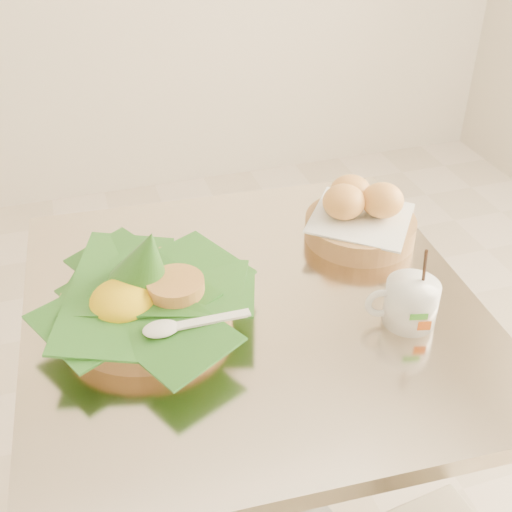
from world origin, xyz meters
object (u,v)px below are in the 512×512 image
object	(u,v)px
bread_basket	(360,216)
coffee_mug	(410,302)
cafe_table	(253,400)
rice_basket	(146,295)

from	to	relation	value
bread_basket	coffee_mug	size ratio (longest dim) A/B	1.71
cafe_table	coffee_mug	size ratio (longest dim) A/B	5.45
coffee_mug	bread_basket	bearing A→B (deg)	82.66
rice_basket	coffee_mug	xyz separation A→B (m)	(0.37, -0.13, -0.01)
rice_basket	cafe_table	bearing A→B (deg)	-5.49
rice_basket	coffee_mug	distance (m)	0.39
cafe_table	coffee_mug	distance (m)	0.35
rice_basket	coffee_mug	world-z (taller)	rice_basket
cafe_table	rice_basket	world-z (taller)	rice_basket
cafe_table	bread_basket	distance (m)	0.38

